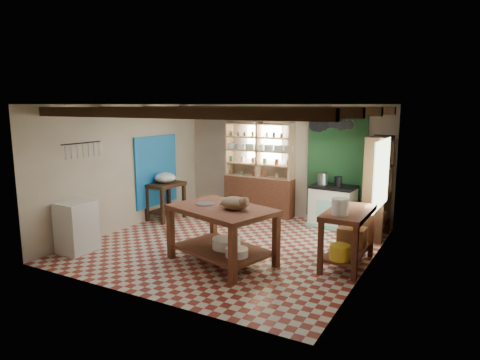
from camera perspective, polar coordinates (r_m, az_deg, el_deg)
The scene contains 30 objects.
floor at distance 8.11m, azimuth -1.30°, elevation -8.70°, with size 5.00×5.00×0.02m, color maroon.
ceiling at distance 7.68m, azimuth -1.38°, elevation 10.07°, with size 5.00×5.00×0.02m, color #4C4C51.
wall_back at distance 10.01m, azimuth 5.88°, elevation 2.56°, with size 5.00×0.04×2.60m, color #C2B29C.
wall_front at distance 5.81m, azimuth -13.84°, elevation -3.16°, with size 5.00×0.04×2.60m, color #C2B29C.
wall_left at distance 9.29m, azimuth -14.80°, elevation 1.69°, with size 0.04×5.00×2.60m, color #C2B29C.
wall_right at distance 6.90m, azimuth 16.92°, elevation -1.23°, with size 0.04×5.00×2.60m, color #C2B29C.
ceiling_beams at distance 7.68m, azimuth -1.37°, elevation 9.18°, with size 5.00×3.80×0.15m, color #382213.
blue_wall_patch at distance 9.96m, azimuth -11.07°, elevation 1.23°, with size 0.04×1.40×1.60m, color #186CB9.
green_wall_patch at distance 9.57m, azimuth 12.71°, elevation 1.72°, with size 1.30×0.04×2.30m, color #1F4E26.
window_back at distance 10.15m, azimuth 3.27°, elevation 4.97°, with size 0.90×0.02×0.80m, color beige.
window_right at distance 7.85m, azimuth 18.35°, elevation 0.77°, with size 0.02×1.30×1.20m, color beige.
utensil_rail at distance 8.36m, azimuth -20.32°, elevation 3.82°, with size 0.06×0.90×0.28m, color black.
pot_rack at distance 9.08m, azimuth 12.19°, elevation 7.20°, with size 0.86×0.12×0.36m, color black.
shelving_unit at distance 10.09m, azimuth 2.56°, elevation 1.52°, with size 1.70×0.34×2.20m, color tan.
tall_rack at distance 8.73m, azimuth 17.90°, elevation -0.97°, with size 0.40×0.86×2.00m, color #382213.
work_table at distance 7.11m, azimuth -2.42°, elevation -7.35°, with size 1.66×1.11×0.94m, color brown.
stove at distance 9.40m, azimuth 12.26°, elevation -3.40°, with size 0.91×0.62×0.89m, color white.
prep_table at distance 9.89m, azimuth -9.87°, elevation -2.79°, with size 0.58×0.84×0.85m, color #382213.
white_cabinet at distance 8.17m, azimuth -20.94°, elevation -5.83°, with size 0.50×0.60×0.91m, color silver.
right_counter at distance 7.21m, azimuth 14.14°, elevation -7.49°, with size 0.64×1.29×0.92m, color brown.
cat at distance 6.82m, azimuth -0.72°, elevation -3.10°, with size 0.46×0.35×0.21m, color #947556.
steel_tray at distance 7.21m, azimuth -4.62°, elevation -3.18°, with size 0.33×0.33×0.02m, color #96959C.
basin_large at distance 7.15m, azimuth -1.84°, elevation -8.42°, with size 0.47×0.47×0.16m, color silver.
basin_small at distance 6.79m, azimuth -0.44°, elevation -9.62°, with size 0.36×0.36×0.13m, color silver.
kettle_left at distance 9.38m, azimuth 10.96°, elevation 0.18°, with size 0.22×0.22×0.25m, color #96959C.
kettle_right at distance 9.26m, azimuth 12.97°, elevation -0.17°, with size 0.16×0.16×0.20m, color black.
enamel_bowl at distance 9.78m, azimuth -9.96°, elevation 0.31°, with size 0.47×0.47×0.24m, color silver.
white_bucket at distance 6.74m, azimuth 13.20°, elevation -3.48°, with size 0.26×0.26×0.26m, color silver.
wicker_basket at distance 7.51m, azimuth 14.70°, elevation -7.32°, with size 0.44×0.35×0.31m, color #9D683F.
yellow_tub at distance 6.83m, azimuth 13.15°, elevation -9.35°, with size 0.32×0.32×0.23m, color gold.
Camera 1 is at (3.86, -6.64, 2.60)m, focal length 32.00 mm.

